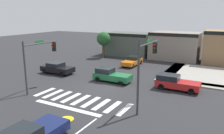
{
  "coord_description": "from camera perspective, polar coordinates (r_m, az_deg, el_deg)",
  "views": [
    {
      "loc": [
        11.69,
        -20.01,
        7.66
      ],
      "look_at": [
        -0.26,
        1.98,
        1.7
      ],
      "focal_mm": 35.89,
      "sensor_mm": 36.0,
      "label": 1
    }
  ],
  "objects": [
    {
      "name": "car_orange",
      "position": [
        34.15,
        5.24,
        1.54
      ],
      "size": [
        1.76,
        4.48,
        1.35
      ],
      "rotation": [
        0.0,
        0.0,
        -1.57
      ],
      "color": "orange",
      "rests_on": "ground_plane"
    },
    {
      "name": "car_black",
      "position": [
        30.24,
        -13.79,
        -0.26
      ],
      "size": [
        4.37,
        1.93,
        1.44
      ],
      "color": "black",
      "rests_on": "ground_plane"
    },
    {
      "name": "ground_plane",
      "position": [
        24.4,
        -1.68,
        -4.91
      ],
      "size": [
        120.0,
        120.0,
        0.0
      ],
      "primitive_type": "plane",
      "color": "#2B2B2D"
    },
    {
      "name": "car_green",
      "position": [
        25.89,
        -0.32,
        -2.08
      ],
      "size": [
        4.39,
        1.75,
        1.54
      ],
      "color": "#1E6638",
      "rests_on": "ground_plane"
    },
    {
      "name": "traffic_signal_southeast",
      "position": [
        18.17,
        8.74,
        1.62
      ],
      "size": [
        0.32,
        4.87,
        5.91
      ],
      "rotation": [
        0.0,
        0.0,
        1.57
      ],
      "color": "#383A3D",
      "rests_on": "ground_plane"
    },
    {
      "name": "crosswalk_near",
      "position": [
        20.87,
        -7.97,
        -8.27
      ],
      "size": [
        9.4,
        2.7,
        0.01
      ],
      "color": "silver",
      "rests_on": "ground_plane"
    },
    {
      "name": "curb_corner_northeast",
      "position": [
        30.55,
        21.6,
        -1.95
      ],
      "size": [
        10.0,
        10.6,
        0.15
      ],
      "color": "#9E998E",
      "rests_on": "ground_plane"
    },
    {
      "name": "storefront_row",
      "position": [
        40.15,
        15.22,
        5.31
      ],
      "size": [
        24.41,
        5.91,
        5.16
      ],
      "color": "#4C564C",
      "rests_on": "ground_plane"
    },
    {
      "name": "traffic_signal_southwest",
      "position": [
        23.65,
        -18.12,
        2.8
      ],
      "size": [
        0.32,
        4.56,
        5.21
      ],
      "rotation": [
        0.0,
        0.0,
        1.57
      ],
      "color": "#383A3D",
      "rests_on": "ground_plane"
    },
    {
      "name": "roadside_tree",
      "position": [
        39.78,
        -2.18,
        7.15
      ],
      "size": [
        2.42,
        2.42,
        4.61
      ],
      "color": "#4C3823",
      "rests_on": "ground_plane"
    },
    {
      "name": "car_red",
      "position": [
        24.08,
        15.83,
        -3.78
      ],
      "size": [
        4.37,
        1.82,
        1.51
      ],
      "color": "red",
      "rests_on": "ground_plane"
    },
    {
      "name": "bike_detector_marking",
      "position": [
        17.49,
        -11.45,
        -12.86
      ],
      "size": [
        1.06,
        1.06,
        0.01
      ],
      "color": "yellow",
      "rests_on": "ground_plane"
    }
  ]
}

